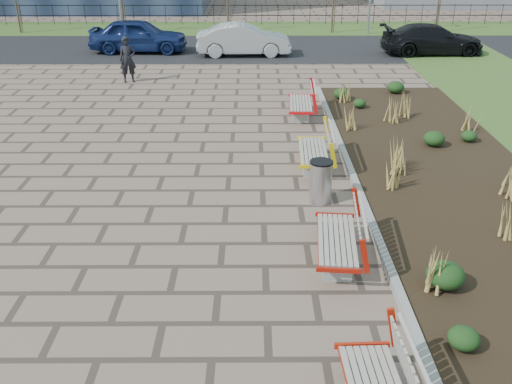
{
  "coord_description": "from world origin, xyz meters",
  "views": [
    {
      "loc": [
        1.45,
        -7.3,
        5.77
      ],
      "look_at": [
        1.5,
        3.0,
        0.9
      ],
      "focal_mm": 40.0,
      "sensor_mm": 36.0,
      "label": 1
    }
  ],
  "objects_px": {
    "car_black": "(432,39)",
    "pedestrian": "(128,60)",
    "car_silver": "(244,40)",
    "bench_d": "(301,101)",
    "car_blue": "(138,35)",
    "litter_bin": "(320,182)",
    "bench_c": "(313,149)",
    "bench_b": "(337,236)"
  },
  "relations": [
    {
      "from": "car_black",
      "to": "pedestrian",
      "type": "bearing_deg",
      "value": 108.39
    },
    {
      "from": "pedestrian",
      "to": "car_silver",
      "type": "height_order",
      "value": "pedestrian"
    },
    {
      "from": "car_black",
      "to": "car_silver",
      "type": "bearing_deg",
      "value": 88.68
    },
    {
      "from": "bench_d",
      "to": "car_blue",
      "type": "height_order",
      "value": "car_blue"
    },
    {
      "from": "car_blue",
      "to": "litter_bin",
      "type": "bearing_deg",
      "value": -155.85
    },
    {
      "from": "bench_c",
      "to": "bench_d",
      "type": "relative_size",
      "value": 1.0
    },
    {
      "from": "bench_b",
      "to": "bench_d",
      "type": "relative_size",
      "value": 1.0
    },
    {
      "from": "car_black",
      "to": "bench_b",
      "type": "bearing_deg",
      "value": 156.5
    },
    {
      "from": "bench_b",
      "to": "car_silver",
      "type": "bearing_deg",
      "value": 101.54
    },
    {
      "from": "bench_c",
      "to": "litter_bin",
      "type": "bearing_deg",
      "value": -88.66
    },
    {
      "from": "bench_b",
      "to": "car_silver",
      "type": "xyz_separation_m",
      "value": [
        -2.0,
        18.41,
        0.25
      ]
    },
    {
      "from": "bench_b",
      "to": "pedestrian",
      "type": "relative_size",
      "value": 1.17
    },
    {
      "from": "bench_b",
      "to": "pedestrian",
      "type": "height_order",
      "value": "pedestrian"
    },
    {
      "from": "car_black",
      "to": "car_blue",
      "type": "bearing_deg",
      "value": 84.94
    },
    {
      "from": "bench_c",
      "to": "pedestrian",
      "type": "bearing_deg",
      "value": 128.82
    },
    {
      "from": "car_blue",
      "to": "car_silver",
      "type": "height_order",
      "value": "car_blue"
    },
    {
      "from": "car_blue",
      "to": "car_black",
      "type": "bearing_deg",
      "value": -91.2
    },
    {
      "from": "bench_c",
      "to": "car_blue",
      "type": "distance_m",
      "value": 16.31
    },
    {
      "from": "car_silver",
      "to": "car_blue",
      "type": "bearing_deg",
      "value": 79.3
    },
    {
      "from": "bench_d",
      "to": "car_black",
      "type": "distance_m",
      "value": 12.06
    },
    {
      "from": "litter_bin",
      "to": "car_blue",
      "type": "height_order",
      "value": "car_blue"
    },
    {
      "from": "bench_d",
      "to": "pedestrian",
      "type": "xyz_separation_m",
      "value": [
        -6.51,
        4.52,
        0.39
      ]
    },
    {
      "from": "car_silver",
      "to": "litter_bin",
      "type": "bearing_deg",
      "value": -174.82
    },
    {
      "from": "bench_b",
      "to": "bench_c",
      "type": "bearing_deg",
      "value": 95.33
    },
    {
      "from": "bench_d",
      "to": "bench_c",
      "type": "bearing_deg",
      "value": -87.07
    },
    {
      "from": "bench_d",
      "to": "litter_bin",
      "type": "height_order",
      "value": "bench_d"
    },
    {
      "from": "car_blue",
      "to": "car_silver",
      "type": "bearing_deg",
      "value": -97.72
    },
    {
      "from": "bench_c",
      "to": "car_blue",
      "type": "relative_size",
      "value": 0.45
    },
    {
      "from": "bench_c",
      "to": "litter_bin",
      "type": "height_order",
      "value": "bench_c"
    },
    {
      "from": "bench_b",
      "to": "car_black",
      "type": "distance_m",
      "value": 19.93
    },
    {
      "from": "bench_d",
      "to": "car_blue",
      "type": "distance_m",
      "value": 12.58
    },
    {
      "from": "bench_c",
      "to": "bench_b",
      "type": "bearing_deg",
      "value": -87.59
    },
    {
      "from": "car_silver",
      "to": "car_black",
      "type": "height_order",
      "value": "car_silver"
    },
    {
      "from": "litter_bin",
      "to": "car_silver",
      "type": "xyz_separation_m",
      "value": [
        -1.96,
        15.93,
        0.27
      ]
    },
    {
      "from": "bench_b",
      "to": "car_blue",
      "type": "height_order",
      "value": "car_blue"
    },
    {
      "from": "bench_c",
      "to": "car_silver",
      "type": "distance_m",
      "value": 14.0
    },
    {
      "from": "pedestrian",
      "to": "car_silver",
      "type": "bearing_deg",
      "value": 32.45
    },
    {
      "from": "car_blue",
      "to": "car_silver",
      "type": "distance_m",
      "value": 5.21
    },
    {
      "from": "bench_c",
      "to": "car_black",
      "type": "relative_size",
      "value": 0.43
    },
    {
      "from": "car_blue",
      "to": "car_black",
      "type": "relative_size",
      "value": 0.96
    },
    {
      "from": "car_black",
      "to": "bench_c",
      "type": "bearing_deg",
      "value": 150.61
    },
    {
      "from": "pedestrian",
      "to": "car_blue",
      "type": "relative_size",
      "value": 0.38
    }
  ]
}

